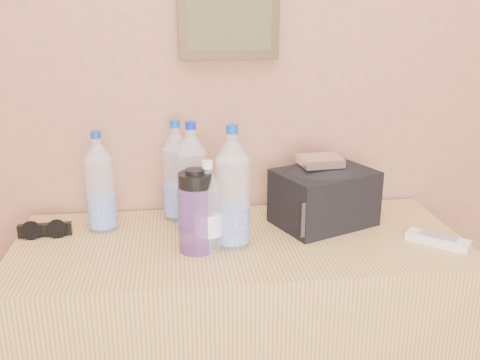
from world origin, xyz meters
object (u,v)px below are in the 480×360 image
pet_large_c (177,176)px  pet_large_a (100,187)px  pet_small (208,212)px  ac_remote (438,240)px  pet_large_d (232,194)px  nalgene_bottle (196,211)px  toiletry_bag (324,194)px  sunglasses (45,230)px  dresser (240,357)px  foil_packet (320,161)px  pet_large_b (192,182)px

pet_large_c → pet_large_a: bearing=-163.9°
pet_small → ac_remote: (0.64, -0.05, -0.10)m
pet_small → pet_large_d: bearing=17.0°
pet_large_c → nalgene_bottle: 0.25m
pet_large_a → toiletry_bag: (0.66, -0.04, -0.04)m
pet_large_c → nalgene_bottle: pet_large_c is taller
pet_small → sunglasses: size_ratio=1.67×
nalgene_bottle → toiletry_bag: size_ratio=0.82×
sunglasses → dresser: bearing=-12.3°
pet_large_a → nalgene_bottle: 0.32m
pet_large_a → dresser: bearing=-17.6°
pet_large_d → nalgene_bottle: 0.11m
pet_large_a → pet_small: size_ratio=1.19×
ac_remote → dresser: bearing=-148.7°
toiletry_bag → pet_large_c: bearing=144.4°
pet_large_a → sunglasses: pet_large_a is taller
dresser → nalgene_bottle: bearing=-156.5°
dresser → pet_large_d: size_ratio=3.73×
pet_large_a → pet_large_d: pet_large_d is taller
foil_packet → sunglasses: bearing=179.0°
pet_large_c → pet_small: bearing=-71.8°
dresser → pet_large_a: size_ratio=4.25×
pet_large_d → pet_small: (-0.07, -0.02, -0.04)m
sunglasses → foil_packet: (0.80, -0.01, 0.18)m
pet_small → sunglasses: 0.49m
pet_large_d → pet_large_c: bearing=123.5°
pet_large_c → pet_small: (0.08, -0.24, -0.03)m
ac_remote → foil_packet: foil_packet is taller
sunglasses → foil_packet: 0.82m
pet_large_d → foil_packet: bearing=22.2°
pet_large_c → ac_remote: (0.72, -0.29, -0.13)m
pet_small → ac_remote: bearing=-4.1°
pet_large_b → sunglasses: pet_large_b is taller
pet_large_a → pet_large_b: bearing=-5.1°
pet_small → foil_packet: bearing=21.2°
pet_large_c → nalgene_bottle: bearing=-79.2°
dresser → toiletry_bag: 0.57m
pet_large_c → toiletry_bag: bearing=-13.0°
dresser → sunglasses: bearing=170.6°
pet_large_a → pet_large_c: size_ratio=0.96×
pet_large_b → sunglasses: bearing=-178.8°
pet_large_d → pet_small: pet_large_d is taller
ac_remote → foil_packet: (-0.30, 0.18, 0.19)m
foil_packet → toiletry_bag: bearing=26.5°
toiletry_bag → nalgene_bottle: bearing=177.3°
pet_large_b → toiletry_bag: bearing=-1.9°
ac_remote → foil_packet: bearing=-169.0°
pet_small → nalgene_bottle: pet_small is taller
toiletry_bag → pet_small: bearing=178.9°
pet_large_c → ac_remote: bearing=-21.9°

